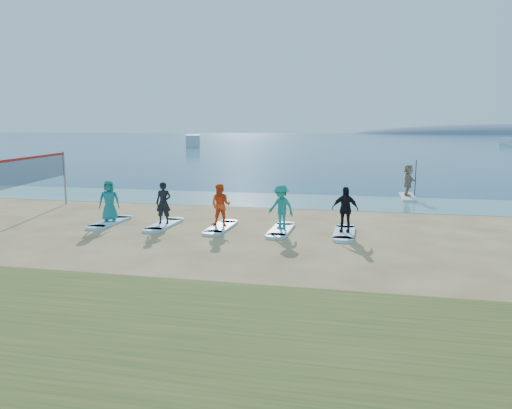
% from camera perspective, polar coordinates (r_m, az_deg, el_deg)
% --- Properties ---
extents(ground, '(600.00, 600.00, 0.00)m').
position_cam_1_polar(ground, '(15.21, -5.91, -5.08)').
color(ground, tan).
rests_on(ground, ground).
extents(shallow_water, '(600.00, 600.00, 0.00)m').
position_cam_1_polar(shallow_water, '(25.20, 1.76, 0.52)').
color(shallow_water, teal).
rests_on(shallow_water, ground).
extents(ocean, '(600.00, 600.00, 0.00)m').
position_cam_1_polar(ocean, '(174.08, 11.36, 7.43)').
color(ocean, navy).
rests_on(ocean, ground).
extents(volleyball_net, '(2.00, 8.88, 2.50)m').
position_cam_1_polar(volleyball_net, '(21.34, -25.53, 3.29)').
color(volleyball_net, gray).
rests_on(volleyball_net, ground).
extents(paddleboard, '(0.72, 3.01, 0.12)m').
position_cam_1_polar(paddleboard, '(27.10, 16.93, 0.83)').
color(paddleboard, silver).
rests_on(paddleboard, ground).
extents(paddleboarder, '(0.55, 1.53, 1.63)m').
position_cam_1_polar(paddleboarder, '(27.00, 17.01, 2.67)').
color(paddleboarder, tan).
rests_on(paddleboarder, paddleboard).
extents(boat_offshore_a, '(5.06, 8.55, 2.24)m').
position_cam_1_polar(boat_offshore_a, '(95.81, -7.19, 6.55)').
color(boat_offshore_a, silver).
rests_on(boat_offshore_a, ground).
extents(boat_offshore_b, '(3.34, 6.76, 1.38)m').
position_cam_1_polar(boat_offshore_b, '(120.53, 27.14, 6.11)').
color(boat_offshore_b, silver).
rests_on(boat_offshore_b, ground).
extents(surfboard_0, '(0.70, 2.20, 0.09)m').
position_cam_1_polar(surfboard_0, '(19.92, -16.33, -1.95)').
color(surfboard_0, '#A4E3FF').
rests_on(surfboard_0, ground).
extents(student_0, '(0.90, 0.75, 1.57)m').
position_cam_1_polar(student_0, '(19.79, -16.43, 0.41)').
color(student_0, '#1A7C80').
rests_on(student_0, surfboard_0).
extents(surfboard_1, '(0.70, 2.20, 0.09)m').
position_cam_1_polar(surfboard_1, '(18.95, -10.46, -2.28)').
color(surfboard_1, '#A4E3FF').
rests_on(surfboard_1, ground).
extents(student_1, '(0.60, 0.43, 1.55)m').
position_cam_1_polar(student_1, '(18.81, -10.53, 0.18)').
color(student_1, black).
rests_on(student_1, surfboard_1).
extents(surfboard_2, '(0.70, 2.20, 0.09)m').
position_cam_1_polar(surfboard_2, '(18.20, -4.02, -2.61)').
color(surfboard_2, '#A4E3FF').
rests_on(surfboard_2, ground).
extents(student_2, '(0.77, 0.61, 1.54)m').
position_cam_1_polar(student_2, '(18.05, -4.05, -0.07)').
color(student_2, '#F04C19').
rests_on(student_2, surfboard_2).
extents(surfboard_3, '(0.70, 2.20, 0.09)m').
position_cam_1_polar(surfboard_3, '(17.69, 2.87, -2.93)').
color(surfboard_3, '#A4E3FF').
rests_on(surfboard_3, ground).
extents(student_3, '(1.16, 0.95, 1.56)m').
position_cam_1_polar(student_3, '(17.54, 2.89, -0.28)').
color(student_3, '#1B877C').
rests_on(student_3, surfboard_3).
extents(surfboard_4, '(0.70, 2.20, 0.09)m').
position_cam_1_polar(surfboard_4, '(17.45, 10.06, -3.21)').
color(surfboard_4, '#A4E3FF').
rests_on(surfboard_4, ground).
extents(student_4, '(0.95, 0.47, 1.56)m').
position_cam_1_polar(student_4, '(17.30, 10.13, -0.54)').
color(student_4, black).
rests_on(student_4, surfboard_4).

